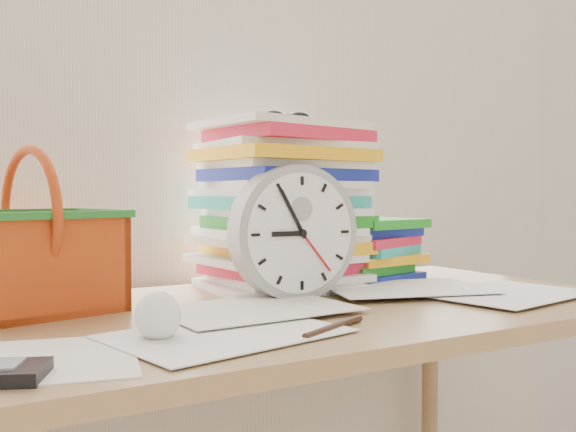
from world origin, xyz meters
TOP-DOWN VIEW (x-y plane):
  - curtain at (0.00, 1.98)m, footprint 2.40×0.01m
  - desk at (0.00, 1.60)m, footprint 1.40×0.70m
  - paper_stack at (0.12, 1.80)m, footprint 0.37×0.31m
  - clock at (0.06, 1.65)m, footprint 0.26×0.05m
  - sunglasses at (0.13, 1.79)m, footprint 0.13×0.12m
  - book_stack at (0.36, 1.78)m, footprint 0.29×0.25m
  - basket at (-0.40, 1.76)m, footprint 0.32×0.28m
  - crumpled_ball at (-0.28, 1.45)m, footprint 0.07×0.07m
  - pen at (-0.03, 1.37)m, footprint 0.15×0.08m
  - scattered_papers at (0.00, 1.60)m, footprint 1.26×0.42m

SIDE VIEW (x-z plane):
  - desk at x=0.00m, z-range 0.30..1.05m
  - pen at x=-0.03m, z-range 0.75..0.76m
  - scattered_papers at x=0.00m, z-range 0.75..0.77m
  - crumpled_ball at x=-0.28m, z-range 0.75..0.82m
  - book_stack at x=0.36m, z-range 0.75..0.90m
  - clock at x=0.06m, z-range 0.75..1.01m
  - basket at x=-0.40m, z-range 0.75..1.03m
  - paper_stack at x=0.12m, z-range 0.75..1.11m
  - sunglasses at x=0.13m, z-range 1.11..1.14m
  - curtain at x=0.00m, z-range 0.05..2.55m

